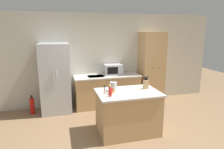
{
  "coord_description": "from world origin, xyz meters",
  "views": [
    {
      "loc": [
        -1.07,
        -3.3,
        2.15
      ],
      "look_at": [
        0.2,
        1.4,
        1.05
      ],
      "focal_mm": 32.0,
      "sensor_mm": 36.0,
      "label": 1
    }
  ],
  "objects_px": {
    "spice_bottle_green_herb": "(110,89)",
    "microwave": "(113,69)",
    "pantry_cabinet": "(151,68)",
    "spice_bottle_short_red": "(114,90)",
    "kettle": "(113,86)",
    "fire_extinguisher": "(32,106)",
    "spice_bottle_amber_oil": "(110,93)",
    "spice_bottle_tall_dark": "(111,92)",
    "spice_bottle_pale_salt": "(105,90)",
    "refrigerator": "(55,78)",
    "knife_block": "(146,84)"
  },
  "relations": [
    {
      "from": "spice_bottle_green_herb",
      "to": "fire_extinguisher",
      "type": "distance_m",
      "value": 2.41
    },
    {
      "from": "spice_bottle_green_herb",
      "to": "kettle",
      "type": "height_order",
      "value": "kettle"
    },
    {
      "from": "pantry_cabinet",
      "to": "spice_bottle_amber_oil",
      "type": "distance_m",
      "value": 2.51
    },
    {
      "from": "microwave",
      "to": "spice_bottle_amber_oil",
      "type": "height_order",
      "value": "microwave"
    },
    {
      "from": "spice_bottle_pale_salt",
      "to": "spice_bottle_tall_dark",
      "type": "bearing_deg",
      "value": -29.99
    },
    {
      "from": "microwave",
      "to": "spice_bottle_tall_dark",
      "type": "bearing_deg",
      "value": -106.62
    },
    {
      "from": "refrigerator",
      "to": "knife_block",
      "type": "bearing_deg",
      "value": -37.66
    },
    {
      "from": "microwave",
      "to": "kettle",
      "type": "relative_size",
      "value": 2.39
    },
    {
      "from": "spice_bottle_tall_dark",
      "to": "fire_extinguisher",
      "type": "height_order",
      "value": "spice_bottle_tall_dark"
    },
    {
      "from": "spice_bottle_green_herb",
      "to": "fire_extinguisher",
      "type": "xyz_separation_m",
      "value": [
        -1.68,
        1.55,
        -0.76
      ]
    },
    {
      "from": "refrigerator",
      "to": "spice_bottle_tall_dark",
      "type": "relative_size",
      "value": 15.75
    },
    {
      "from": "spice_bottle_amber_oil",
      "to": "fire_extinguisher",
      "type": "bearing_deg",
      "value": 133.77
    },
    {
      "from": "kettle",
      "to": "spice_bottle_tall_dark",
      "type": "bearing_deg",
      "value": -115.94
    },
    {
      "from": "refrigerator",
      "to": "fire_extinguisher",
      "type": "bearing_deg",
      "value": -177.78
    },
    {
      "from": "microwave",
      "to": "spice_bottle_amber_oil",
      "type": "distance_m",
      "value": 1.98
    },
    {
      "from": "refrigerator",
      "to": "kettle",
      "type": "relative_size",
      "value": 8.59
    },
    {
      "from": "knife_block",
      "to": "spice_bottle_amber_oil",
      "type": "relative_size",
      "value": 2.31
    },
    {
      "from": "spice_bottle_green_herb",
      "to": "fire_extinguisher",
      "type": "relative_size",
      "value": 0.35
    },
    {
      "from": "pantry_cabinet",
      "to": "spice_bottle_tall_dark",
      "type": "bearing_deg",
      "value": -134.7
    },
    {
      "from": "kettle",
      "to": "fire_extinguisher",
      "type": "xyz_separation_m",
      "value": [
        -1.8,
        1.39,
        -0.77
      ]
    },
    {
      "from": "refrigerator",
      "to": "spice_bottle_pale_salt",
      "type": "height_order",
      "value": "refrigerator"
    },
    {
      "from": "spice_bottle_amber_oil",
      "to": "spice_bottle_tall_dark",
      "type": "bearing_deg",
      "value": 66.01
    },
    {
      "from": "refrigerator",
      "to": "knife_block",
      "type": "height_order",
      "value": "refrigerator"
    },
    {
      "from": "refrigerator",
      "to": "spice_bottle_tall_dark",
      "type": "xyz_separation_m",
      "value": [
        1.07,
        -1.64,
        0.05
      ]
    },
    {
      "from": "spice_bottle_amber_oil",
      "to": "spice_bottle_short_red",
      "type": "bearing_deg",
      "value": 60.24
    },
    {
      "from": "microwave",
      "to": "kettle",
      "type": "distance_m",
      "value": 1.62
    },
    {
      "from": "spice_bottle_short_red",
      "to": "spice_bottle_green_herb",
      "type": "xyz_separation_m",
      "value": [
        -0.1,
        -0.06,
        0.04
      ]
    },
    {
      "from": "spice_bottle_tall_dark",
      "to": "spice_bottle_pale_salt",
      "type": "height_order",
      "value": "spice_bottle_pale_salt"
    },
    {
      "from": "refrigerator",
      "to": "pantry_cabinet",
      "type": "bearing_deg",
      "value": 1.43
    },
    {
      "from": "knife_block",
      "to": "microwave",
      "type": "bearing_deg",
      "value": 100.09
    },
    {
      "from": "spice_bottle_tall_dark",
      "to": "kettle",
      "type": "height_order",
      "value": "kettle"
    },
    {
      "from": "spice_bottle_green_herb",
      "to": "microwave",
      "type": "bearing_deg",
      "value": 72.4
    },
    {
      "from": "knife_block",
      "to": "spice_bottle_tall_dark",
      "type": "xyz_separation_m",
      "value": [
        -0.82,
        -0.18,
        -0.05
      ]
    },
    {
      "from": "kettle",
      "to": "pantry_cabinet",
      "type": "bearing_deg",
      "value": 43.14
    },
    {
      "from": "spice_bottle_short_red",
      "to": "spice_bottle_green_herb",
      "type": "height_order",
      "value": "spice_bottle_green_herb"
    },
    {
      "from": "spice_bottle_short_red",
      "to": "microwave",
      "type": "bearing_deg",
      "value": 74.89
    },
    {
      "from": "refrigerator",
      "to": "spice_bottle_green_herb",
      "type": "distance_m",
      "value": 1.9
    },
    {
      "from": "spice_bottle_tall_dark",
      "to": "kettle",
      "type": "distance_m",
      "value": 0.26
    },
    {
      "from": "pantry_cabinet",
      "to": "spice_bottle_short_red",
      "type": "distance_m",
      "value": 2.26
    },
    {
      "from": "refrigerator",
      "to": "spice_bottle_pale_salt",
      "type": "xyz_separation_m",
      "value": [
        0.96,
        -1.58,
        0.08
      ]
    },
    {
      "from": "knife_block",
      "to": "spice_bottle_amber_oil",
      "type": "distance_m",
      "value": 0.91
    },
    {
      "from": "kettle",
      "to": "spice_bottle_amber_oil",
      "type": "bearing_deg",
      "value": -115.35
    },
    {
      "from": "kettle",
      "to": "spice_bottle_pale_salt",
      "type": "bearing_deg",
      "value": -144.25
    },
    {
      "from": "refrigerator",
      "to": "spice_bottle_pale_salt",
      "type": "bearing_deg",
      "value": -58.74
    },
    {
      "from": "spice_bottle_pale_salt",
      "to": "spice_bottle_amber_oil",
      "type": "bearing_deg",
      "value": -67.05
    },
    {
      "from": "spice_bottle_pale_salt",
      "to": "fire_extinguisher",
      "type": "xyz_separation_m",
      "value": [
        -1.58,
        1.55,
        -0.76
      ]
    },
    {
      "from": "microwave",
      "to": "spice_bottle_tall_dark",
      "type": "relative_size",
      "value": 4.38
    },
    {
      "from": "knife_block",
      "to": "fire_extinguisher",
      "type": "relative_size",
      "value": 0.56
    },
    {
      "from": "spice_bottle_green_herb",
      "to": "spice_bottle_amber_oil",
      "type": "bearing_deg",
      "value": -101.01
    },
    {
      "from": "spice_bottle_tall_dark",
      "to": "fire_extinguisher",
      "type": "relative_size",
      "value": 0.23
    }
  ]
}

